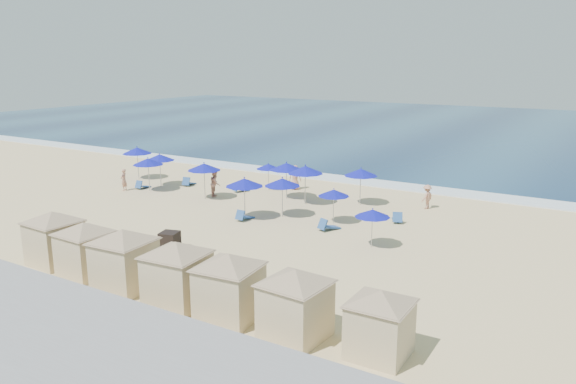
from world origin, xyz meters
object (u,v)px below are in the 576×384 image
object	(u,v)px
umbrella_0	(137,151)
umbrella_11	(373,213)
beachgoer_1	(215,184)
beachgoer_3	(295,177)
cabana_2	(124,251)
cabana_1	(85,242)
cabana_3	(177,265)
umbrella_6	(244,182)
trash_bin	(170,240)
umbrella_1	(148,162)
umbrella_9	(361,172)
cabana_4	(229,278)
beachgoer_0	(124,180)
umbrella_3	(204,167)
umbrella_4	(268,166)
beachgoer_2	(427,197)
umbrella_5	(286,167)
umbrella_7	(305,170)
umbrella_2	(160,157)
cabana_6	(380,315)
cabana_0	(54,231)
cabana_5	(295,295)
umbrella_8	(282,182)
umbrella_10	(334,193)

from	to	relation	value
umbrella_0	umbrella_11	bearing A→B (deg)	-14.40
beachgoer_1	beachgoer_3	bearing A→B (deg)	-66.84
cabana_2	cabana_1	bearing A→B (deg)	176.14
cabana_2	cabana_3	size ratio (longest dim) A/B	1.01
umbrella_6	trash_bin	bearing A→B (deg)	-90.38
beachgoer_3	umbrella_1	bearing A→B (deg)	9.31
umbrella_0	umbrella_9	xyz separation A→B (m)	(19.02, 1.81, -0.12)
cabana_4	umbrella_6	size ratio (longest dim) A/B	1.71
cabana_4	beachgoer_0	bearing A→B (deg)	146.83
umbrella_3	beachgoer_0	size ratio (longest dim) A/B	1.61
umbrella_4	beachgoer_0	size ratio (longest dim) A/B	1.26
umbrella_11	beachgoer_2	world-z (taller)	umbrella_11
cabana_3	umbrella_5	bearing A→B (deg)	107.78
umbrella_0	umbrella_7	size ratio (longest dim) A/B	0.99
umbrella_2	beachgoer_1	size ratio (longest dim) A/B	1.40
cabana_1	cabana_6	size ratio (longest dim) A/B	1.07
umbrella_4	cabana_0	bearing A→B (deg)	-90.24
umbrella_5	beachgoer_0	xyz separation A→B (m)	(-11.70, -4.21, -1.48)
trash_bin	cabana_5	bearing A→B (deg)	-40.66
cabana_1	umbrella_4	world-z (taller)	cabana_1
umbrella_6	umbrella_11	world-z (taller)	umbrella_6
umbrella_8	umbrella_11	size ratio (longest dim) A/B	1.20
cabana_3	umbrella_10	size ratio (longest dim) A/B	2.14
beachgoer_3	cabana_0	bearing A→B (deg)	59.93
cabana_1	beachgoer_2	world-z (taller)	cabana_1
trash_bin	beachgoer_1	xyz separation A→B (m)	(-5.19, 10.25, 0.48)
cabana_3	umbrella_3	xyz separation A→B (m)	(-10.36, 14.11, 0.63)
umbrella_6	cabana_5	bearing A→B (deg)	-47.56
umbrella_2	beachgoer_1	distance (m)	5.88
cabana_4	umbrella_2	world-z (taller)	cabana_4
beachgoer_2	umbrella_9	bearing A→B (deg)	-57.56
trash_bin	cabana_1	xyz separation A→B (m)	(-0.67, -4.68, 1.13)
umbrella_3	umbrella_4	world-z (taller)	umbrella_3
beachgoer_1	cabana_1	bearing A→B (deg)	167.74
umbrella_2	umbrella_3	distance (m)	5.77
umbrella_4	umbrella_6	size ratio (longest dim) A/B	0.78
umbrella_10	beachgoer_2	distance (m)	7.30
umbrella_7	beachgoer_2	xyz separation A→B (m)	(7.42, 3.13, -1.57)
cabana_2	cabana_4	xyz separation A→B (m)	(5.52, 0.07, -0.05)
trash_bin	umbrella_3	world-z (taller)	umbrella_3
umbrella_3	beachgoer_1	xyz separation A→B (m)	(0.13, 1.02, -1.36)
cabana_0	beachgoer_3	xyz separation A→B (m)	(1.73, 19.56, -0.71)
cabana_3	beachgoer_1	xyz separation A→B (m)	(-10.23, 15.13, -0.74)
umbrella_9	beachgoer_0	xyz separation A→B (m)	(-16.81, -5.38, -1.41)
cabana_6	beachgoer_3	distance (m)	24.53
cabana_2	umbrella_6	world-z (taller)	cabana_2
cabana_3	umbrella_8	bearing A→B (deg)	104.07
cabana_1	beachgoer_1	distance (m)	15.61
cabana_2	beachgoer_1	distance (m)	16.77
cabana_4	cabana_5	bearing A→B (deg)	0.61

